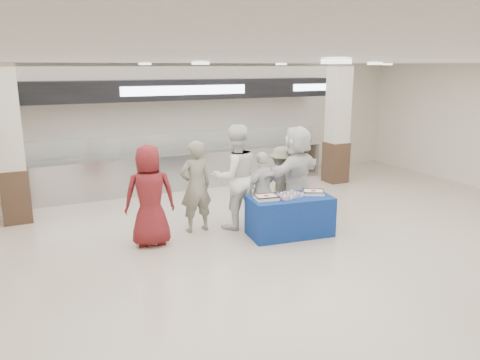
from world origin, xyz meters
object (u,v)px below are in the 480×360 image
chef_tall (235,177)px  civilian_white (296,174)px  sheet_cake_right (313,192)px  civilian_maroon (150,196)px  chef_short (263,190)px  soldier_b (281,182)px  sheet_cake_left (266,197)px  display_table (290,216)px  soldier_a (196,186)px  cupcake_tray (288,195)px

chef_tall → civilian_white: 1.32m
sheet_cake_right → civilian_maroon: (-3.00, 0.66, 0.12)m
chef_short → soldier_b: size_ratio=1.01×
chef_tall → soldier_b: 1.21m
sheet_cake_left → civilian_white: bearing=31.9°
display_table → chef_short: bearing=118.0°
sheet_cake_left → sheet_cake_right: size_ratio=0.93×
sheet_cake_left → soldier_a: bearing=138.1°
display_table → chef_tall: chef_tall is taller
chef_tall → chef_short: 0.60m
chef_tall → sheet_cake_left: bearing=106.2°
sheet_cake_right → soldier_b: size_ratio=0.33×
sheet_cake_left → civilian_maroon: bearing=163.8°
display_table → soldier_a: size_ratio=0.87×
sheet_cake_left → soldier_b: soldier_b is taller
civilian_white → cupcake_tray: bearing=26.3°
sheet_cake_left → civilian_maroon: size_ratio=0.25×
chef_short → civilian_white: size_ratio=0.77×
soldier_a → chef_short: bearing=161.2°
cupcake_tray → soldier_b: (0.47, 1.07, -0.03)m
soldier_a → civilian_maroon: bearing=15.3°
display_table → soldier_a: bearing=154.1°
civilian_maroon → chef_tall: chef_tall is taller
sheet_cake_right → cupcake_tray: size_ratio=0.95×
civilian_maroon → soldier_b: size_ratio=1.21×
sheet_cake_right → chef_tall: bearing=144.8°
cupcake_tray → chef_tall: bearing=128.5°
chef_tall → civilian_white: size_ratio=1.04×
chef_tall → soldier_b: size_ratio=1.36×
chef_short → sheet_cake_right: bearing=121.7°
soldier_a → chef_short: size_ratio=1.17×
cupcake_tray → chef_tall: 1.13m
chef_tall → civilian_white: (1.31, -0.15, -0.04)m
display_table → chef_short: 0.79m
soldier_a → civilian_white: (2.08, -0.27, 0.10)m
display_table → chef_tall: 1.31m
sheet_cake_right → civilian_maroon: 3.07m
sheet_cake_right → soldier_a: (-2.02, 1.00, 0.10)m
display_table → civilian_white: size_ratio=0.79×
display_table → chef_short: chef_short is taller
sheet_cake_right → chef_tall: 1.54m
sheet_cake_left → chef_short: chef_short is taller
sheet_cake_left → civilian_maroon: civilian_maroon is taller
civilian_maroon → civilian_white: 3.07m
soldier_a → soldier_b: (1.94, 0.08, -0.13)m
sheet_cake_left → civilian_white: civilian_white is taller
cupcake_tray → chef_short: 0.68m
sheet_cake_right → chef_tall: chef_tall is taller
civilian_white → display_table: bearing=28.6°
sheet_cake_left → soldier_a: size_ratio=0.26×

